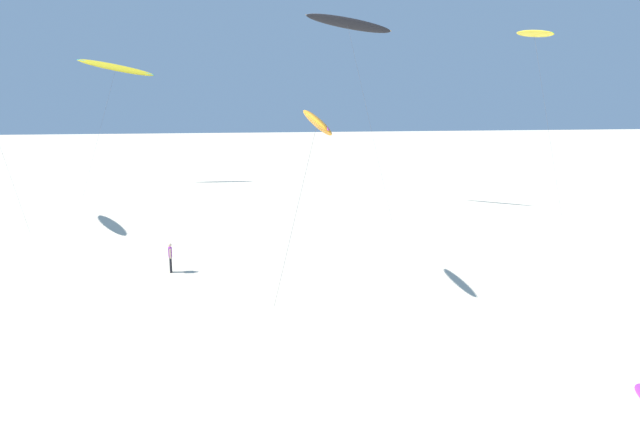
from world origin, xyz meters
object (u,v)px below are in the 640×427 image
(flying_kite_5, at_px, (116,68))
(flying_kite_2, at_px, (347,23))
(flying_kite_0, at_px, (317,122))
(person_foreground_walker, at_px, (170,256))
(flying_kite_1, at_px, (534,34))

(flying_kite_5, bearing_deg, flying_kite_2, -36.80)
(flying_kite_0, xyz_separation_m, person_foreground_walker, (-8.00, 3.34, -7.68))
(flying_kite_0, relative_size, flying_kite_2, 0.55)
(flying_kite_1, xyz_separation_m, person_foreground_walker, (-30.00, -17.53, -14.23))
(flying_kite_0, height_order, flying_kite_5, flying_kite_5)
(flying_kite_1, distance_m, flying_kite_2, 16.40)
(flying_kite_1, bearing_deg, person_foreground_walker, -149.70)
(flying_kite_1, relative_size, person_foreground_walker, 9.29)
(flying_kite_1, bearing_deg, flying_kite_2, 172.84)
(flying_kite_5, bearing_deg, flying_kite_1, -26.06)
(flying_kite_0, bearing_deg, flying_kite_2, 75.90)
(flying_kite_2, bearing_deg, flying_kite_5, 143.20)
(flying_kite_0, distance_m, flying_kite_1, 31.03)
(flying_kite_5, bearing_deg, flying_kite_0, -66.91)
(flying_kite_2, height_order, flying_kite_5, flying_kite_2)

